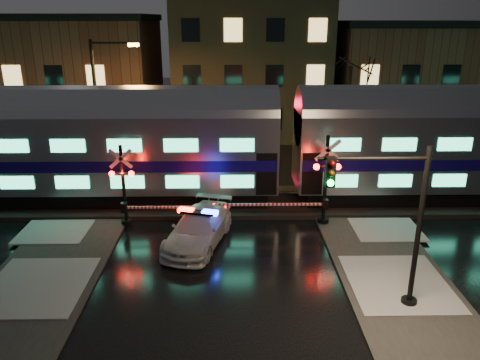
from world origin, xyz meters
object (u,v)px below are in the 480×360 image
(traffic_light, at_px, (392,227))
(police_car, at_px, (198,228))
(streetlight, at_px, (101,102))
(crossing_signal_left, at_px, (132,194))
(crossing_signal_right, at_px, (318,190))

(traffic_light, bearing_deg, police_car, 156.95)
(streetlight, bearing_deg, crossing_signal_left, -66.96)
(police_car, distance_m, streetlight, 11.13)
(crossing_signal_left, xyz_separation_m, streetlight, (-2.85, 6.70, 3.08))
(police_car, xyz_separation_m, traffic_light, (6.51, -4.80, 2.25))
(crossing_signal_right, bearing_deg, police_car, -161.34)
(crossing_signal_left, bearing_deg, crossing_signal_right, 0.06)
(streetlight, bearing_deg, police_car, -54.85)
(crossing_signal_left, distance_m, traffic_light, 11.77)
(streetlight, bearing_deg, traffic_light, -46.77)
(crossing_signal_right, bearing_deg, streetlight, 149.48)
(traffic_light, relative_size, streetlight, 0.69)
(crossing_signal_left, height_order, traffic_light, traffic_light)
(crossing_signal_left, bearing_deg, traffic_light, -34.36)
(traffic_light, xyz_separation_m, streetlight, (-12.50, 13.30, 1.71))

